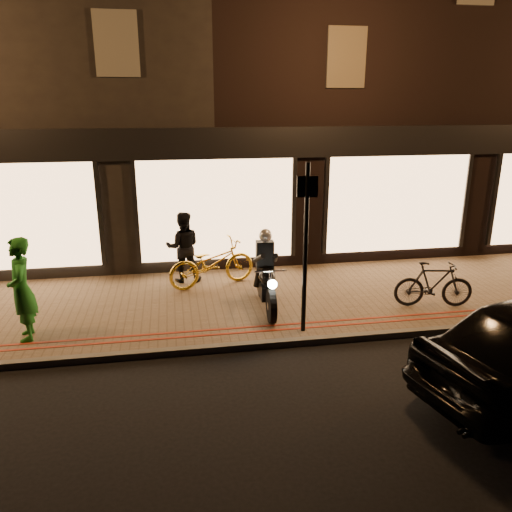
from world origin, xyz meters
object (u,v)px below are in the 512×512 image
(sign_post, at_px, (306,241))
(motorcycle, at_px, (266,278))
(bicycle_gold, at_px, (212,263))
(person_green, at_px, (22,289))

(sign_post, bearing_deg, motorcycle, 112.03)
(sign_post, distance_m, bicycle_gold, 3.15)
(bicycle_gold, height_order, person_green, person_green)
(bicycle_gold, bearing_deg, person_green, 103.94)
(bicycle_gold, relative_size, person_green, 1.10)
(bicycle_gold, bearing_deg, sign_post, -168.52)
(motorcycle, height_order, person_green, person_green)
(motorcycle, relative_size, person_green, 1.08)
(motorcycle, relative_size, bicycle_gold, 0.98)
(person_green, bearing_deg, sign_post, 69.85)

